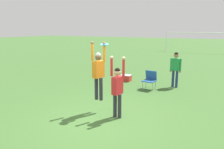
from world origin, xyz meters
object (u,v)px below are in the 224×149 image
(person_defending, at_px, (117,86))
(person_spectator_near, at_px, (176,67))
(camping_chair_0, at_px, (150,79))
(person_jumping, at_px, (98,70))
(cooler_box, at_px, (126,78))
(frisbee, at_px, (104,44))

(person_defending, relative_size, person_spectator_near, 1.16)
(camping_chair_0, bearing_deg, person_defending, 99.31)
(camping_chair_0, height_order, person_spectator_near, person_spectator_near)
(person_jumping, height_order, person_spectator_near, person_jumping)
(person_spectator_near, distance_m, cooler_box, 2.75)
(person_defending, relative_size, camping_chair_0, 2.30)
(frisbee, xyz_separation_m, camping_chair_0, (0.40, 3.54, -1.80))
(person_jumping, distance_m, cooler_box, 4.81)
(cooler_box, bearing_deg, camping_chair_0, -30.00)
(person_jumping, height_order, person_defending, person_jumping)
(person_defending, distance_m, cooler_box, 5.08)
(person_defending, bearing_deg, person_jumping, -90.00)
(cooler_box, bearing_deg, frisbee, -74.39)
(frisbee, distance_m, cooler_box, 5.13)
(person_defending, bearing_deg, frisbee, -96.32)
(frisbee, relative_size, camping_chair_0, 0.32)
(person_defending, relative_size, cooler_box, 3.80)
(camping_chair_0, relative_size, person_spectator_near, 0.51)
(frisbee, bearing_deg, person_spectator_near, 72.95)
(frisbee, height_order, person_spectator_near, frisbee)
(frisbee, xyz_separation_m, person_spectator_near, (1.36, 4.43, -1.28))
(frisbee, bearing_deg, person_jumping, -174.57)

